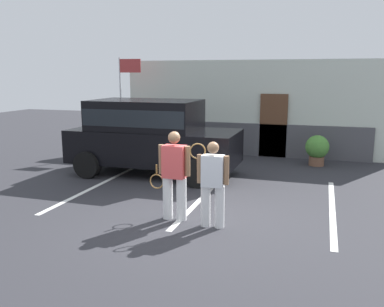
# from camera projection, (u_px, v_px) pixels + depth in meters

# --- Properties ---
(ground_plane) EXTENTS (40.00, 40.00, 0.00)m
(ground_plane) POSITION_uv_depth(u_px,v_px,m) (193.00, 220.00, 7.86)
(ground_plane) COLOR #2D2D33
(parking_stripe_0) EXTENTS (0.12, 4.40, 0.01)m
(parking_stripe_0) POSITION_uv_depth(u_px,v_px,m) (95.00, 187.00, 10.17)
(parking_stripe_0) COLOR silver
(parking_stripe_0) RESTS_ON ground_plane
(parking_stripe_1) EXTENTS (0.12, 4.40, 0.01)m
(parking_stripe_1) POSITION_uv_depth(u_px,v_px,m) (203.00, 197.00, 9.34)
(parking_stripe_1) COLOR silver
(parking_stripe_1) RESTS_ON ground_plane
(parking_stripe_2) EXTENTS (0.12, 4.40, 0.01)m
(parking_stripe_2) POSITION_uv_depth(u_px,v_px,m) (332.00, 209.00, 8.50)
(parking_stripe_2) COLOR silver
(parking_stripe_2) RESTS_ON ground_plane
(house_frontage) EXTENTS (9.11, 0.40, 3.21)m
(house_frontage) POSITION_uv_depth(u_px,v_px,m) (254.00, 111.00, 13.96)
(house_frontage) COLOR silver
(house_frontage) RESTS_ON ground_plane
(parked_suv) EXTENTS (4.61, 2.17, 2.05)m
(parked_suv) POSITION_uv_depth(u_px,v_px,m) (151.00, 133.00, 11.28)
(parked_suv) COLOR black
(parked_suv) RESTS_ON ground_plane
(tennis_player_man) EXTENTS (0.89, 0.28, 1.70)m
(tennis_player_man) POSITION_uv_depth(u_px,v_px,m) (174.00, 175.00, 7.74)
(tennis_player_man) COLOR white
(tennis_player_man) RESTS_ON ground_plane
(tennis_player_woman) EXTENTS (0.73, 0.26, 1.57)m
(tennis_player_woman) POSITION_uv_depth(u_px,v_px,m) (212.00, 183.00, 7.37)
(tennis_player_woman) COLOR white
(tennis_player_woman) RESTS_ON ground_plane
(potted_plant_by_porch) EXTENTS (0.70, 0.70, 0.93)m
(potted_plant_by_porch) POSITION_uv_depth(u_px,v_px,m) (317.00, 149.00, 12.45)
(potted_plant_by_porch) COLOR brown
(potted_plant_by_porch) RESTS_ON ground_plane
(flag_pole) EXTENTS (0.80, 0.06, 3.29)m
(flag_pole) POSITION_uv_depth(u_px,v_px,m) (125.00, 88.00, 14.05)
(flag_pole) COLOR silver
(flag_pole) RESTS_ON ground_plane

